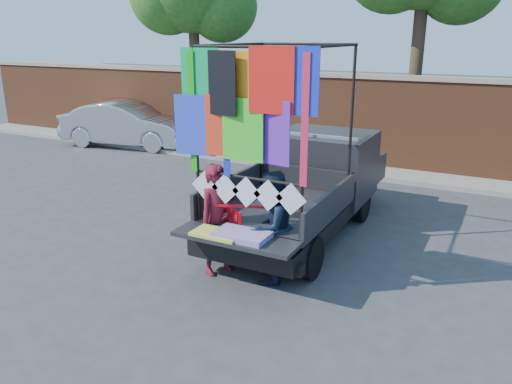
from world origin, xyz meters
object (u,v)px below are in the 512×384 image
at_px(sedan, 128,124).
at_px(woman, 218,220).
at_px(pickup_truck, 313,182).
at_px(man, 271,228).

bearing_deg(sedan, woman, -140.95).
bearing_deg(sedan, pickup_truck, -125.97).
height_order(sedan, man, man).
relative_size(pickup_truck, sedan, 1.23).
relative_size(pickup_truck, man, 3.18).
height_order(pickup_truck, man, pickup_truck).
distance_m(pickup_truck, woman, 2.72).
xyz_separation_m(pickup_truck, man, (0.32, -2.55, -0.01)).
bearing_deg(sedan, man, -137.51).
relative_size(sedan, man, 2.59).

